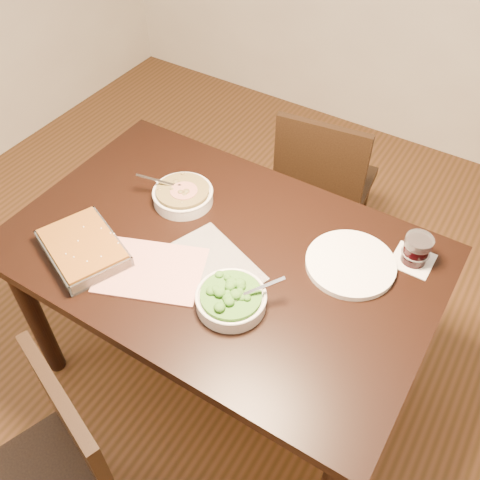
# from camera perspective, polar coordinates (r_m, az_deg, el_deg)

# --- Properties ---
(ground) EXTENTS (4.00, 4.00, 0.00)m
(ground) POSITION_cam_1_polar(r_m,az_deg,el_deg) (2.36, -1.63, -13.44)
(ground) COLOR #422B13
(ground) RESTS_ON ground
(table) EXTENTS (1.40, 0.90, 0.75)m
(table) POSITION_cam_1_polar(r_m,az_deg,el_deg) (1.82, -2.05, -3.03)
(table) COLOR black
(table) RESTS_ON ground
(magazine_a) EXTENTS (0.39, 0.34, 0.01)m
(magazine_a) POSITION_cam_1_polar(r_m,az_deg,el_deg) (1.71, -9.43, -3.18)
(magazine_a) COLOR #B93935
(magazine_a) RESTS_ON table
(magazine_b) EXTENTS (0.38, 0.32, 0.01)m
(magazine_b) POSITION_cam_1_polar(r_m,az_deg,el_deg) (1.70, -3.17, -2.75)
(magazine_b) COLOR #24232A
(magazine_b) RESTS_ON table
(coaster) EXTENTS (0.13, 0.13, 0.00)m
(coaster) POSITION_cam_1_polar(r_m,az_deg,el_deg) (1.81, 17.94, -2.06)
(coaster) COLOR white
(coaster) RESTS_ON table
(stew_bowl) EXTENTS (0.23, 0.22, 0.08)m
(stew_bowl) POSITION_cam_1_polar(r_m,az_deg,el_deg) (1.91, -6.11, 4.83)
(stew_bowl) COLOR silver
(stew_bowl) RESTS_ON table
(broccoli_bowl) EXTENTS (0.21, 0.21, 0.08)m
(broccoli_bowl) POSITION_cam_1_polar(r_m,az_deg,el_deg) (1.58, -0.95, -6.29)
(broccoli_bowl) COLOR silver
(broccoli_bowl) RESTS_ON table
(baking_dish) EXTENTS (0.35, 0.31, 0.05)m
(baking_dish) POSITION_cam_1_polar(r_m,az_deg,el_deg) (1.79, -16.38, -0.85)
(baking_dish) COLOR silver
(baking_dish) RESTS_ON table
(wine_tumbler) EXTENTS (0.09, 0.09, 0.10)m
(wine_tumbler) POSITION_cam_1_polar(r_m,az_deg,el_deg) (1.77, 18.33, -0.91)
(wine_tumbler) COLOR black
(wine_tumbler) RESTS_ON coaster
(dinner_plate) EXTENTS (0.29, 0.29, 0.02)m
(dinner_plate) POSITION_cam_1_polar(r_m,az_deg,el_deg) (1.73, 11.71, -2.49)
(dinner_plate) COLOR white
(dinner_plate) RESTS_ON table
(chair_near) EXTENTS (0.51, 0.51, 0.86)m
(chair_near) POSITION_cam_1_polar(r_m,az_deg,el_deg) (1.74, -19.33, -22.49)
(chair_near) COLOR black
(chair_near) RESTS_ON ground
(chair_far) EXTENTS (0.44, 0.44, 0.84)m
(chair_far) POSITION_cam_1_polar(r_m,az_deg,el_deg) (2.46, 8.80, 6.10)
(chair_far) COLOR black
(chair_far) RESTS_ON ground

